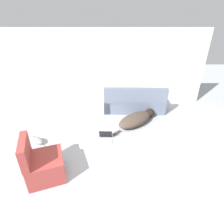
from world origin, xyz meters
TOP-DOWN VIEW (x-y plane):
  - ground_plane at (0.00, 0.00)m, footprint 20.00×20.00m
  - wall_back at (0.00, 3.79)m, footprint 7.24×0.06m
  - couch at (1.23, 3.10)m, footprint 1.95×0.91m
  - dog at (1.22, 2.21)m, footprint 1.38×1.23m
  - cat at (-1.31, 1.32)m, footprint 0.48×0.38m
  - laptop_open at (0.35, 1.42)m, footprint 0.35×0.32m
  - side_chair at (-0.77, 0.28)m, footprint 0.83×0.83m

SIDE VIEW (x-z plane):
  - ground_plane at x=0.00m, z-range 0.00..0.00m
  - cat at x=-1.31m, z-range 0.00..0.15m
  - laptop_open at x=0.35m, z-range -0.04..0.21m
  - dog at x=1.22m, z-range 0.00..0.31m
  - couch at x=1.23m, z-range -0.16..0.70m
  - side_chair at x=-0.77m, z-range -0.15..0.74m
  - wall_back at x=0.00m, z-range 0.00..2.48m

